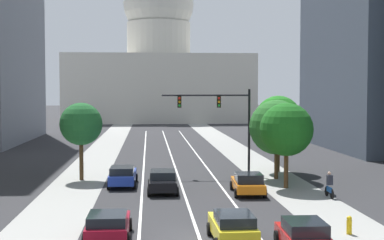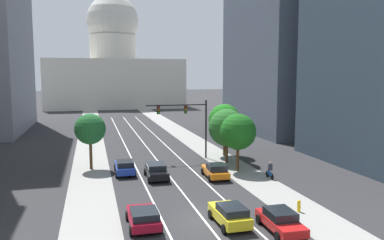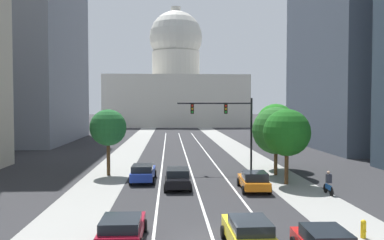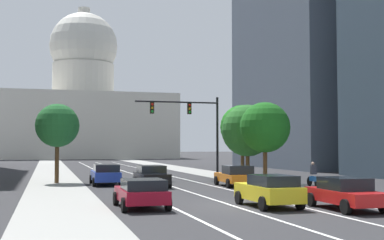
{
  "view_description": "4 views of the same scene",
  "coord_description": "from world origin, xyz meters",
  "px_view_note": "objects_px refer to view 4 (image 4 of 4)",
  "views": [
    {
      "loc": [
        -2.37,
        -25.94,
        7.01
      ],
      "look_at": [
        0.84,
        15.09,
        4.82
      ],
      "focal_mm": 51.69,
      "sensor_mm": 36.0,
      "label": 1
    },
    {
      "loc": [
        -7.49,
        -25.2,
        10.2
      ],
      "look_at": [
        2.33,
        12.42,
        5.68
      ],
      "focal_mm": 36.36,
      "sensor_mm": 36.0,
      "label": 2
    },
    {
      "loc": [
        -2.08,
        -18.26,
        6.52
      ],
      "look_at": [
        0.11,
        19.45,
        5.0
      ],
      "focal_mm": 36.5,
      "sensor_mm": 36.0,
      "label": 3
    },
    {
      "loc": [
        -8.46,
        -23.11,
        2.79
      ],
      "look_at": [
        1.65,
        12.6,
        4.7
      ],
      "focal_mm": 48.14,
      "sensor_mm": 36.0,
      "label": 4
    }
  ],
  "objects_px": {
    "car_crimson": "(142,192)",
    "street_tree_near_right": "(242,127)",
    "car_blue": "(106,174)",
    "capitol_building": "(83,109)",
    "cyclist": "(313,174)",
    "street_tree_mid_right": "(265,128)",
    "car_black": "(151,176)",
    "street_tree_far_right": "(247,131)",
    "car_orange": "(236,176)",
    "car_yellow": "(269,190)",
    "car_red": "(345,193)",
    "fire_hydrant": "(366,192)",
    "traffic_signal_mast": "(193,120)",
    "street_tree_mid_left": "(57,126)"
  },
  "relations": [
    {
      "from": "fire_hydrant",
      "to": "street_tree_near_right",
      "type": "bearing_deg",
      "value": 86.19
    },
    {
      "from": "cyclist",
      "to": "street_tree_mid_right",
      "type": "xyz_separation_m",
      "value": [
        -1.94,
        3.77,
        3.37
      ]
    },
    {
      "from": "car_blue",
      "to": "street_tree_mid_left",
      "type": "bearing_deg",
      "value": 48.46
    },
    {
      "from": "car_orange",
      "to": "car_red",
      "type": "height_order",
      "value": "car_orange"
    },
    {
      "from": "car_black",
      "to": "street_tree_near_right",
      "type": "distance_m",
      "value": 13.91
    },
    {
      "from": "car_yellow",
      "to": "car_crimson",
      "type": "bearing_deg",
      "value": 77.84
    },
    {
      "from": "traffic_signal_mast",
      "to": "fire_hydrant",
      "type": "distance_m",
      "value": 20.73
    },
    {
      "from": "traffic_signal_mast",
      "to": "street_tree_mid_right",
      "type": "height_order",
      "value": "traffic_signal_mast"
    },
    {
      "from": "car_yellow",
      "to": "cyclist",
      "type": "xyz_separation_m",
      "value": [
        7.94,
        10.24,
        0.06
      ]
    },
    {
      "from": "street_tree_mid_left",
      "to": "capitol_building",
      "type": "bearing_deg",
      "value": 84.93
    },
    {
      "from": "capitol_building",
      "to": "cyclist",
      "type": "height_order",
      "value": "capitol_building"
    },
    {
      "from": "car_black",
      "to": "car_red",
      "type": "relative_size",
      "value": 1.04
    },
    {
      "from": "car_red",
      "to": "car_yellow",
      "type": "bearing_deg",
      "value": 60.06
    },
    {
      "from": "capitol_building",
      "to": "cyclist",
      "type": "xyz_separation_m",
      "value": [
        9.38,
        -95.14,
        -11.1
      ]
    },
    {
      "from": "car_orange",
      "to": "traffic_signal_mast",
      "type": "distance_m",
      "value": 10.15
    },
    {
      "from": "car_red",
      "to": "street_tree_mid_right",
      "type": "distance_m",
      "value": 16.44
    },
    {
      "from": "fire_hydrant",
      "to": "car_crimson",
      "type": "bearing_deg",
      "value": -179.83
    },
    {
      "from": "street_tree_mid_left",
      "to": "traffic_signal_mast",
      "type": "bearing_deg",
      "value": 10.78
    },
    {
      "from": "car_crimson",
      "to": "street_tree_far_right",
      "type": "height_order",
      "value": "street_tree_far_right"
    },
    {
      "from": "capitol_building",
      "to": "street_tree_near_right",
      "type": "distance_m",
      "value": 84.19
    },
    {
      "from": "car_crimson",
      "to": "street_tree_near_right",
      "type": "height_order",
      "value": "street_tree_near_right"
    },
    {
      "from": "capitol_building",
      "to": "street_tree_mid_left",
      "type": "height_order",
      "value": "capitol_building"
    },
    {
      "from": "car_blue",
      "to": "fire_hydrant",
      "type": "distance_m",
      "value": 18.7
    },
    {
      "from": "car_blue",
      "to": "traffic_signal_mast",
      "type": "height_order",
      "value": "traffic_signal_mast"
    },
    {
      "from": "car_orange",
      "to": "street_tree_mid_left",
      "type": "relative_size",
      "value": 0.73
    },
    {
      "from": "fire_hydrant",
      "to": "street_tree_near_right",
      "type": "distance_m",
      "value": 21.22
    },
    {
      "from": "car_orange",
      "to": "street_tree_far_right",
      "type": "xyz_separation_m",
      "value": [
        3.4,
        6.23,
        3.36
      ]
    },
    {
      "from": "traffic_signal_mast",
      "to": "car_black",
      "type": "bearing_deg",
      "value": -123.71
    },
    {
      "from": "street_tree_near_right",
      "to": "car_crimson",
      "type": "bearing_deg",
      "value": -122.05
    },
    {
      "from": "car_orange",
      "to": "fire_hydrant",
      "type": "xyz_separation_m",
      "value": [
        3.05,
        -10.73,
        -0.29
      ]
    },
    {
      "from": "cyclist",
      "to": "street_tree_far_right",
      "type": "distance_m",
      "value": 8.72
    },
    {
      "from": "car_orange",
      "to": "traffic_signal_mast",
      "type": "bearing_deg",
      "value": 5.92
    },
    {
      "from": "car_black",
      "to": "car_crimson",
      "type": "distance_m",
      "value": 12.43
    },
    {
      "from": "car_crimson",
      "to": "street_tree_mid_right",
      "type": "height_order",
      "value": "street_tree_mid_right"
    },
    {
      "from": "car_blue",
      "to": "street_tree_far_right",
      "type": "relative_size",
      "value": 0.76
    },
    {
      "from": "capitol_building",
      "to": "car_crimson",
      "type": "distance_m",
      "value": 104.92
    },
    {
      "from": "car_blue",
      "to": "car_crimson",
      "type": "distance_m",
      "value": 14.66
    },
    {
      "from": "car_blue",
      "to": "street_tree_near_right",
      "type": "relative_size",
      "value": 0.72
    },
    {
      "from": "car_black",
      "to": "traffic_signal_mast",
      "type": "height_order",
      "value": "traffic_signal_mast"
    },
    {
      "from": "street_tree_mid_right",
      "to": "car_orange",
      "type": "bearing_deg",
      "value": -146.37
    },
    {
      "from": "car_red",
      "to": "street_tree_far_right",
      "type": "xyz_separation_m",
      "value": [
        3.39,
        19.89,
        3.38
      ]
    },
    {
      "from": "car_crimson",
      "to": "street_tree_near_right",
      "type": "bearing_deg",
      "value": -31.93
    },
    {
      "from": "car_blue",
      "to": "street_tree_mid_left",
      "type": "height_order",
      "value": "street_tree_mid_left"
    },
    {
      "from": "car_yellow",
      "to": "car_red",
      "type": "bearing_deg",
      "value": -122.2
    },
    {
      "from": "car_red",
      "to": "car_crimson",
      "type": "height_order",
      "value": "car_red"
    },
    {
      "from": "fire_hydrant",
      "to": "street_tree_mid_right",
      "type": "distance_m",
      "value": 13.36
    },
    {
      "from": "street_tree_mid_right",
      "to": "street_tree_near_right",
      "type": "distance_m",
      "value": 8.06
    },
    {
      "from": "car_yellow",
      "to": "street_tree_near_right",
      "type": "bearing_deg",
      "value": -19.22
    },
    {
      "from": "car_blue",
      "to": "street_tree_mid_right",
      "type": "xyz_separation_m",
      "value": [
        11.75,
        -1.8,
        3.44
      ]
    },
    {
      "from": "street_tree_mid_right",
      "to": "street_tree_near_right",
      "type": "xyz_separation_m",
      "value": [
        1.29,
        7.95,
        0.32
      ]
    }
  ]
}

